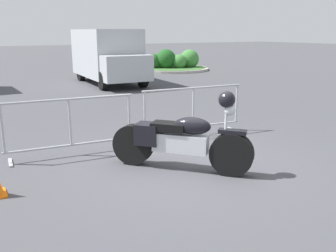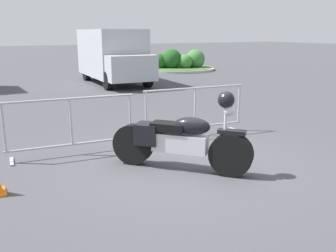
# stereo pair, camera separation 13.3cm
# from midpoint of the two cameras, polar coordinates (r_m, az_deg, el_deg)

# --- Properties ---
(ground_plane) EXTENTS (120.00, 120.00, 0.00)m
(ground_plane) POSITION_cam_midpoint_polar(r_m,az_deg,el_deg) (6.42, 3.13, -6.02)
(ground_plane) COLOR #424247
(motorcycle) EXTENTS (1.71, 1.90, 1.34)m
(motorcycle) POSITION_cam_midpoint_polar(r_m,az_deg,el_deg) (6.08, 2.46, -2.08)
(motorcycle) COLOR black
(motorcycle) RESTS_ON ground
(crowd_barrier_near) EXTENTS (2.34, 0.64, 1.07)m
(crowd_barrier_near) POSITION_cam_midpoint_polar(r_m,az_deg,el_deg) (7.00, -14.00, 0.06)
(crowd_barrier_near) COLOR #9EA0A5
(crowd_barrier_near) RESTS_ON ground
(crowd_barrier_far) EXTENTS (2.34, 0.64, 1.07)m
(crowd_barrier_far) POSITION_cam_midpoint_polar(r_m,az_deg,el_deg) (8.09, 4.59, 2.32)
(crowd_barrier_far) COLOR #9EA0A5
(crowd_barrier_far) RESTS_ON ground
(delivery_van) EXTENTS (2.21, 5.09, 2.31)m
(delivery_van) POSITION_cam_midpoint_polar(r_m,az_deg,el_deg) (16.75, -8.17, 10.72)
(delivery_van) COLOR #B2B7BC
(delivery_van) RESTS_ON ground
(planter_island) EXTENTS (4.42, 4.42, 1.24)m
(planter_island) POSITION_cam_midpoint_polar(r_m,az_deg,el_deg) (22.39, 1.76, 9.50)
(planter_island) COLOR #ADA89E
(planter_island) RESTS_ON ground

